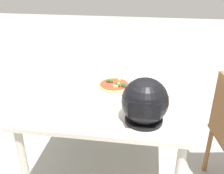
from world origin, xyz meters
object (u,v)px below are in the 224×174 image
object	(u,v)px
dining_table	(110,101)
motorcycle_helmet	(145,102)
drinking_glass	(131,64)
pizza	(115,85)

from	to	relation	value
dining_table	motorcycle_helmet	xyz separation A→B (m)	(-0.26, 0.35, 0.21)
dining_table	drinking_glass	size ratio (longest dim) A/B	10.40
motorcycle_helmet	dining_table	bearing A→B (deg)	-54.19
pizza	drinking_glass	bearing A→B (deg)	-102.86
dining_table	pizza	size ratio (longest dim) A/B	4.54
dining_table	drinking_glass	distance (m)	0.47
dining_table	drinking_glass	world-z (taller)	drinking_glass
dining_table	motorcycle_helmet	distance (m)	0.48
dining_table	motorcycle_helmet	size ratio (longest dim) A/B	4.02
pizza	motorcycle_helmet	distance (m)	0.47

